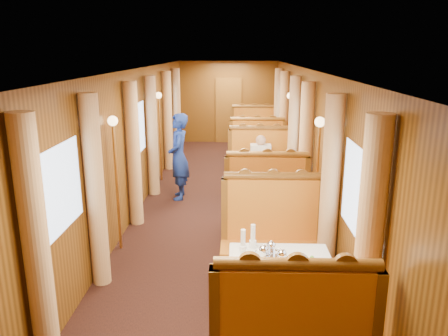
{
  "coord_description": "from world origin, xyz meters",
  "views": [
    {
      "loc": [
        0.31,
        -7.58,
        2.8
      ],
      "look_at": [
        0.09,
        -1.08,
        1.05
      ],
      "focal_mm": 35.0,
      "sensor_mm": 36.0,
      "label": 1
    }
  ],
  "objects_px": {
    "banquette_mid_aft": "(260,171)",
    "teapot_left": "(263,255)",
    "rose_vase_mid": "(264,159)",
    "passenger": "(260,159)",
    "banquette_near_aft": "(272,245)",
    "banquette_far_aft": "(254,138)",
    "table_mid": "(262,189)",
    "table_far": "(255,147)",
    "teapot_right": "(282,260)",
    "steward": "(179,157)",
    "table_near": "(279,291)",
    "banquette_far_fwd": "(257,155)",
    "tea_tray": "(274,261)",
    "fruit_plate": "(310,262)",
    "banquette_mid_fwd": "(265,205)",
    "rose_vase_far": "(255,126)",
    "teapot_back": "(271,251)"
  },
  "relations": [
    {
      "from": "banquette_mid_fwd",
      "to": "rose_vase_mid",
      "type": "relative_size",
      "value": 3.72
    },
    {
      "from": "table_near",
      "to": "banquette_far_aft",
      "type": "relative_size",
      "value": 0.78
    },
    {
      "from": "tea_tray",
      "to": "fruit_plate",
      "type": "distance_m",
      "value": 0.35
    },
    {
      "from": "steward",
      "to": "banquette_far_fwd",
      "type": "bearing_deg",
      "value": 135.26
    },
    {
      "from": "banquette_near_aft",
      "to": "banquette_mid_fwd",
      "type": "height_order",
      "value": "same"
    },
    {
      "from": "table_near",
      "to": "banquette_far_fwd",
      "type": "relative_size",
      "value": 0.78
    },
    {
      "from": "banquette_near_aft",
      "to": "banquette_far_aft",
      "type": "bearing_deg",
      "value": 90.0
    },
    {
      "from": "table_near",
      "to": "fruit_plate",
      "type": "relative_size",
      "value": 4.51
    },
    {
      "from": "banquette_mid_fwd",
      "to": "teapot_back",
      "type": "distance_m",
      "value": 2.48
    },
    {
      "from": "rose_vase_mid",
      "to": "passenger",
      "type": "bearing_deg",
      "value": 91.74
    },
    {
      "from": "rose_vase_mid",
      "to": "passenger",
      "type": "height_order",
      "value": "passenger"
    },
    {
      "from": "table_mid",
      "to": "tea_tray",
      "type": "bearing_deg",
      "value": -91.14
    },
    {
      "from": "table_near",
      "to": "banquette_far_fwd",
      "type": "distance_m",
      "value": 5.99
    },
    {
      "from": "tea_tray",
      "to": "teapot_right",
      "type": "height_order",
      "value": "teapot_right"
    },
    {
      "from": "table_mid",
      "to": "fruit_plate",
      "type": "xyz_separation_m",
      "value": [
        0.28,
        -3.6,
        0.39
      ]
    },
    {
      "from": "banquette_far_aft",
      "to": "rose_vase_far",
      "type": "bearing_deg",
      "value": -91.03
    },
    {
      "from": "teapot_left",
      "to": "fruit_plate",
      "type": "bearing_deg",
      "value": 19.6
    },
    {
      "from": "banquette_far_fwd",
      "to": "teapot_back",
      "type": "distance_m",
      "value": 5.97
    },
    {
      "from": "table_mid",
      "to": "banquette_far_fwd",
      "type": "relative_size",
      "value": 0.78
    },
    {
      "from": "table_near",
      "to": "rose_vase_mid",
      "type": "distance_m",
      "value": 3.55
    },
    {
      "from": "banquette_far_fwd",
      "to": "rose_vase_mid",
      "type": "bearing_deg",
      "value": -89.46
    },
    {
      "from": "tea_tray",
      "to": "rose_vase_far",
      "type": "bearing_deg",
      "value": 89.57
    },
    {
      "from": "teapot_back",
      "to": "rose_vase_far",
      "type": "relative_size",
      "value": 0.45
    },
    {
      "from": "teapot_right",
      "to": "rose_vase_mid",
      "type": "xyz_separation_m",
      "value": [
        0.03,
        3.66,
        0.11
      ]
    },
    {
      "from": "table_near",
      "to": "banquette_far_fwd",
      "type": "height_order",
      "value": "banquette_far_fwd"
    },
    {
      "from": "banquette_near_aft",
      "to": "table_far",
      "type": "xyz_separation_m",
      "value": [
        0.0,
        5.99,
        -0.05
      ]
    },
    {
      "from": "teapot_right",
      "to": "rose_vase_far",
      "type": "height_order",
      "value": "rose_vase_far"
    },
    {
      "from": "table_mid",
      "to": "table_far",
      "type": "height_order",
      "value": "same"
    },
    {
      "from": "table_far",
      "to": "tea_tray",
      "type": "xyz_separation_m",
      "value": [
        -0.07,
        -7.08,
        0.38
      ]
    },
    {
      "from": "banquette_far_aft",
      "to": "tea_tray",
      "type": "xyz_separation_m",
      "value": [
        -0.07,
        -8.09,
        0.33
      ]
    },
    {
      "from": "rose_vase_mid",
      "to": "passenger",
      "type": "relative_size",
      "value": 0.47
    },
    {
      "from": "banquette_mid_aft",
      "to": "steward",
      "type": "xyz_separation_m",
      "value": [
        -1.58,
        -0.49,
        0.41
      ]
    },
    {
      "from": "table_mid",
      "to": "fruit_plate",
      "type": "relative_size",
      "value": 4.51
    },
    {
      "from": "table_mid",
      "to": "table_far",
      "type": "xyz_separation_m",
      "value": [
        0.0,
        3.5,
        0.0
      ]
    },
    {
      "from": "banquette_mid_aft",
      "to": "teapot_left",
      "type": "height_order",
      "value": "banquette_mid_aft"
    },
    {
      "from": "table_mid",
      "to": "steward",
      "type": "height_order",
      "value": "steward"
    },
    {
      "from": "table_mid",
      "to": "banquette_near_aft",
      "type": "bearing_deg",
      "value": -90.0
    },
    {
      "from": "banquette_mid_fwd",
      "to": "rose_vase_far",
      "type": "distance_m",
      "value": 4.52
    },
    {
      "from": "banquette_near_aft",
      "to": "tea_tray",
      "type": "relative_size",
      "value": 3.94
    },
    {
      "from": "table_mid",
      "to": "passenger",
      "type": "xyz_separation_m",
      "value": [
        -0.0,
        0.77,
        0.37
      ]
    },
    {
      "from": "rose_vase_far",
      "to": "banquette_near_aft",
      "type": "bearing_deg",
      "value": -89.82
    },
    {
      "from": "banquette_mid_aft",
      "to": "steward",
      "type": "height_order",
      "value": "steward"
    },
    {
      "from": "fruit_plate",
      "to": "rose_vase_far",
      "type": "height_order",
      "value": "rose_vase_far"
    },
    {
      "from": "table_mid",
      "to": "teapot_right",
      "type": "height_order",
      "value": "teapot_right"
    },
    {
      "from": "teapot_left",
      "to": "rose_vase_mid",
      "type": "distance_m",
      "value": 3.58
    },
    {
      "from": "rose_vase_far",
      "to": "passenger",
      "type": "bearing_deg",
      "value": -89.61
    },
    {
      "from": "rose_vase_far",
      "to": "banquette_mid_aft",
      "type": "bearing_deg",
      "value": -89.57
    },
    {
      "from": "banquette_mid_fwd",
      "to": "passenger",
      "type": "distance_m",
      "value": 1.81
    },
    {
      "from": "teapot_left",
      "to": "teapot_right",
      "type": "bearing_deg",
      "value": -3.04
    },
    {
      "from": "table_near",
      "to": "teapot_left",
      "type": "height_order",
      "value": "teapot_left"
    }
  ]
}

